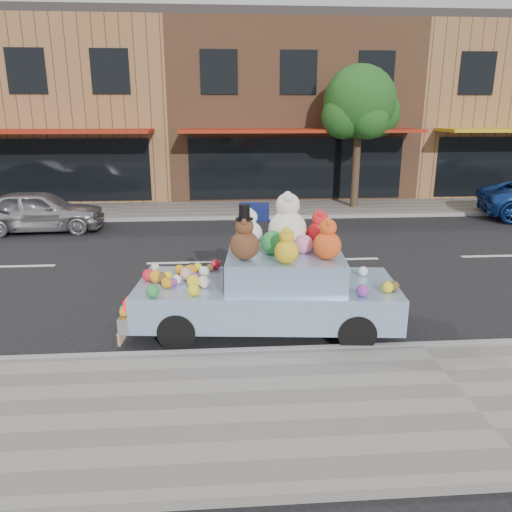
{
  "coord_description": "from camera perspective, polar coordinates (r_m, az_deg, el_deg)",
  "views": [
    {
      "loc": [
        -3.09,
        -11.86,
        3.61
      ],
      "look_at": [
        -2.49,
        -3.8,
        1.25
      ],
      "focal_mm": 35.0,
      "sensor_mm": 36.0,
      "label": 1
    }
  ],
  "objects": [
    {
      "name": "car_silver",
      "position": [
        16.76,
        -23.51,
        4.74
      ],
      "size": [
        3.9,
        1.76,
        1.3
      ],
      "primitive_type": "imported",
      "rotation": [
        0.0,
        0.0,
        1.63
      ],
      "color": "#A4A5A9",
      "rests_on": "ground"
    },
    {
      "name": "far_kerb",
      "position": [
        17.51,
        6.02,
        4.5
      ],
      "size": [
        60.0,
        0.12,
        0.13
      ],
      "primitive_type": "cube",
      "color": "gray",
      "rests_on": "ground"
    },
    {
      "name": "far_sidewalk",
      "position": [
        18.96,
        5.23,
        5.41
      ],
      "size": [
        60.0,
        3.0,
        0.12
      ],
      "primitive_type": "cube",
      "color": "gray",
      "rests_on": "ground"
    },
    {
      "name": "storefront_left",
      "position": [
        24.82,
        -21.2,
        15.3
      ],
      "size": [
        10.0,
        9.8,
        7.3
      ],
      "color": "#91613D",
      "rests_on": "ground"
    },
    {
      "name": "near_kerb",
      "position": [
        8.32,
        18.26,
        -9.84
      ],
      "size": [
        60.0,
        0.12,
        0.13
      ],
      "primitive_type": "cube",
      "color": "gray",
      "rests_on": "ground"
    },
    {
      "name": "storefront_mid",
      "position": [
        24.04,
        3.27,
        16.33
      ],
      "size": [
        10.0,
        9.8,
        7.3
      ],
      "color": "brown",
      "rests_on": "ground"
    },
    {
      "name": "street_tree",
      "position": [
        19.11,
        11.75,
        16.2
      ],
      "size": [
        3.0,
        2.7,
        5.22
      ],
      "color": "#38281C",
      "rests_on": "ground"
    },
    {
      "name": "art_car",
      "position": [
        8.39,
        1.44,
        -3.26
      ],
      "size": [
        4.62,
        2.14,
        2.31
      ],
      "rotation": [
        0.0,
        0.0,
        -0.09
      ],
      "color": "black",
      "rests_on": "ground"
    },
    {
      "name": "storefront_right",
      "position": [
        27.19,
        25.43,
        14.84
      ],
      "size": [
        10.0,
        9.8,
        7.3
      ],
      "color": "#91613D",
      "rests_on": "ground"
    },
    {
      "name": "ground",
      "position": [
        12.78,
        9.91,
        -0.39
      ],
      "size": [
        120.0,
        120.0,
        0.0
      ],
      "primitive_type": "plane",
      "color": "black",
      "rests_on": "ground"
    },
    {
      "name": "near_sidewalk",
      "position": [
        7.14,
        22.88,
        -14.99
      ],
      "size": [
        60.0,
        3.0,
        0.12
      ],
      "primitive_type": "cube",
      "color": "gray",
      "rests_on": "ground"
    }
  ]
}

